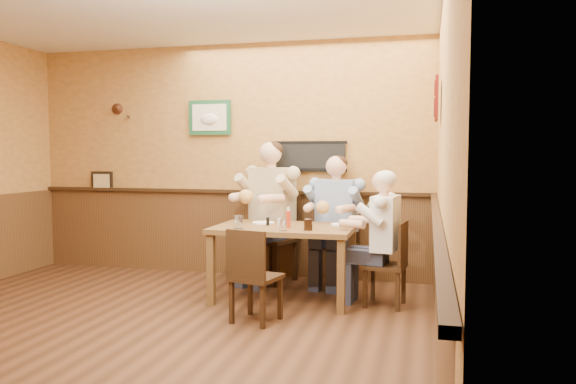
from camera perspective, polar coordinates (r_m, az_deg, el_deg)
name	(u,v)px	position (r m, az deg, el deg)	size (l,w,h in m)	color
room	(142,129)	(4.74, -14.57, 6.26)	(5.02, 5.03, 2.81)	#341D0F
dining_table	(284,235)	(5.69, -0.37, -4.40)	(1.40, 0.90, 0.75)	brown
chair_back_left	(272,238)	(6.52, -1.60, -4.66)	(0.47, 0.47, 1.02)	#321F10
chair_back_right	(337,244)	(6.39, 4.95, -5.30)	(0.42, 0.42, 0.92)	#321F10
chair_right_end	(385,264)	(5.57, 9.83, -7.18)	(0.38, 0.38, 0.83)	#321F10
chair_near_side	(256,275)	(5.00, -3.26, -8.40)	(0.39, 0.39, 0.83)	#321F10
diner_tan_shirt	(272,219)	(6.49, -1.60, -2.75)	(0.67, 0.67, 1.45)	beige
diner_blue_polo	(337,227)	(6.36, 4.96, -3.56)	(0.60, 0.60, 1.31)	#7D95BC
diner_white_elder	(385,245)	(5.54, 9.85, -5.38)	(0.55, 0.55, 1.19)	silver
water_glass_left	(238,222)	(5.52, -5.06, -3.04)	(0.09, 0.09, 0.13)	silver
water_glass_mid	(283,225)	(5.34, -0.53, -3.39)	(0.07, 0.07, 0.11)	white
cola_tumbler	(308,225)	(5.37, 2.06, -3.34)	(0.08, 0.08, 0.11)	black
hot_sauce_bottle	(288,218)	(5.56, 0.03, -2.69)	(0.04, 0.04, 0.18)	#B72D13
salt_shaker	(279,222)	(5.67, -0.90, -3.10)	(0.03, 0.03, 0.08)	white
pepper_shaker	(268,221)	(5.73, -2.07, -3.00)	(0.03, 0.03, 0.08)	black
plate_far_left	(263,223)	(5.90, -2.53, -3.12)	(0.23, 0.23, 0.02)	white
plate_far_right	(343,225)	(5.77, 5.57, -3.31)	(0.24, 0.24, 0.02)	white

